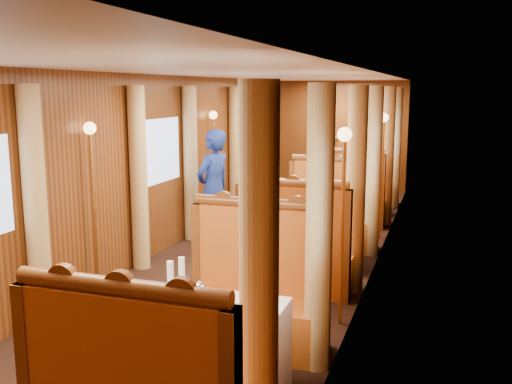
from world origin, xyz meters
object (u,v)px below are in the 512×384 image
at_px(banquette_mid_fwd, 295,256).
at_px(passenger, 327,201).
at_px(banquette_far_aft, 363,182).
at_px(teapot_back, 199,295).
at_px(tea_tray, 191,305).
at_px(table_near, 211,354).
at_px(fruit_plate, 246,313).
at_px(rose_vase_mid, 316,198).
at_px(banquette_near_aft, 254,300).
at_px(banquette_far_fwd, 347,200).
at_px(teapot_right, 201,304).
at_px(table_far, 356,193).
at_px(steward, 214,189).
at_px(banquette_mid_aft, 330,218).
at_px(rose_vase_far, 356,164).
at_px(teapot_left, 176,298).
at_px(table_mid, 315,238).

bearing_deg(banquette_mid_fwd, passenger, 90.00).
relative_size(banquette_far_aft, teapot_back, 8.84).
height_order(tea_tray, passenger, passenger).
bearing_deg(tea_tray, table_near, 17.83).
xyz_separation_m(tea_tray, teapot_back, (0.04, 0.07, 0.05)).
height_order(fruit_plate, rose_vase_mid, rose_vase_mid).
xyz_separation_m(banquette_near_aft, banquette_far_fwd, (0.00, 4.97, 0.00)).
xyz_separation_m(teapot_right, fruit_plate, (0.33, 0.03, -0.04)).
relative_size(table_far, passenger, 1.38).
relative_size(banquette_far_aft, steward, 0.77).
bearing_deg(teapot_back, banquette_near_aft, 67.14).
height_order(banquette_mid_aft, teapot_right, banquette_mid_aft).
distance_m(banquette_far_aft, teapot_right, 8.14).
bearing_deg(banquette_mid_fwd, rose_vase_far, 90.13).
relative_size(banquette_near_aft, banquette_far_aft, 1.00).
height_order(banquette_near_aft, banquette_mid_aft, same).
xyz_separation_m(banquette_far_aft, teapot_left, (-0.21, -8.13, 0.40)).
bearing_deg(rose_vase_far, passenger, -89.79).
distance_m(banquette_mid_aft, rose_vase_mid, 1.16).
xyz_separation_m(banquette_near_aft, tea_tray, (-0.13, -1.06, 0.33)).
xyz_separation_m(banquette_mid_fwd, tea_tray, (-0.13, -2.53, 0.33)).
height_order(banquette_far_fwd, fruit_plate, banquette_far_fwd).
distance_m(banquette_near_aft, table_far, 5.99).
relative_size(banquette_far_aft, tea_tray, 3.94).
height_order(table_near, teapot_right, teapot_right).
bearing_deg(steward, passenger, 120.45).
distance_m(banquette_mid_fwd, rose_vase_mid, 1.10).
bearing_deg(banquette_far_fwd, table_far, 90.00).
bearing_deg(teapot_left, fruit_plate, 17.04).
height_order(banquette_mid_fwd, rose_vase_mid, banquette_mid_fwd).
xyz_separation_m(table_mid, rose_vase_far, (-0.01, 3.51, 0.55)).
height_order(teapot_back, rose_vase_mid, rose_vase_mid).
xyz_separation_m(rose_vase_far, passenger, (0.01, -2.77, -0.19)).
bearing_deg(teapot_back, passenger, 71.34).
xyz_separation_m(banquette_far_fwd, rose_vase_far, (-0.01, 1.03, 0.50)).
relative_size(table_far, rose_vase_mid, 2.92).
distance_m(table_mid, banquette_mid_aft, 1.02).
relative_size(teapot_back, fruit_plate, 0.72).
bearing_deg(table_near, passenger, 90.00).
xyz_separation_m(banquette_mid_aft, teapot_right, (-0.02, -4.63, 0.38)).
bearing_deg(teapot_left, banquette_near_aft, 93.75).
xyz_separation_m(teapot_back, rose_vase_mid, (0.11, 3.44, 0.12)).
bearing_deg(banquette_far_aft, rose_vase_mid, -89.86).
height_order(table_far, rose_vase_far, rose_vase_far).
height_order(table_mid, rose_vase_mid, rose_vase_mid).
distance_m(banquette_far_fwd, teapot_right, 6.12).
xyz_separation_m(banquette_far_fwd, fruit_plate, (0.31, -6.07, 0.35)).
xyz_separation_m(banquette_mid_aft, table_far, (0.00, 2.49, -0.05)).
bearing_deg(steward, banquette_mid_aft, 129.38).
bearing_deg(rose_vase_far, tea_tray, -90.98).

